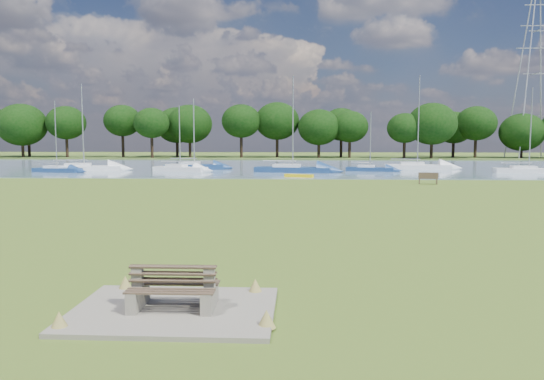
{
  "coord_description": "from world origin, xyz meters",
  "views": [
    {
      "loc": [
        2.63,
        -24.66,
        3.65
      ],
      "look_at": [
        1.42,
        -2.0,
        1.41
      ],
      "focal_mm": 35.0,
      "sensor_mm": 36.0,
      "label": 1
    }
  ],
  "objects_px": {
    "bench_pair": "(174,289)",
    "sailboat_6": "(194,165)",
    "sailboat_7": "(417,165)",
    "sailboat_0": "(369,168)",
    "sailboat_9": "(180,167)",
    "riverbank_bench": "(428,178)",
    "pylon": "(536,47)",
    "sailboat_1": "(292,167)",
    "sailboat_2": "(528,169)",
    "sailboat_3": "(83,166)",
    "kayak": "(299,176)",
    "sailboat_8": "(57,168)"
  },
  "relations": [
    {
      "from": "sailboat_1",
      "to": "sailboat_9",
      "type": "bearing_deg",
      "value": -175.55
    },
    {
      "from": "sailboat_2",
      "to": "sailboat_3",
      "type": "bearing_deg",
      "value": -173.81
    },
    {
      "from": "sailboat_2",
      "to": "sailboat_6",
      "type": "bearing_deg",
      "value": 179.72
    },
    {
      "from": "sailboat_1",
      "to": "sailboat_3",
      "type": "height_order",
      "value": "sailboat_1"
    },
    {
      "from": "bench_pair",
      "to": "sailboat_2",
      "type": "xyz_separation_m",
      "value": [
        26.01,
        44.97,
        -0.01
      ]
    },
    {
      "from": "kayak",
      "to": "sailboat_6",
      "type": "xyz_separation_m",
      "value": [
        -12.09,
        11.44,
        0.38
      ]
    },
    {
      "from": "pylon",
      "to": "sailboat_7",
      "type": "relative_size",
      "value": 2.87
    },
    {
      "from": "sailboat_0",
      "to": "sailboat_3",
      "type": "bearing_deg",
      "value": -163.22
    },
    {
      "from": "riverbank_bench",
      "to": "sailboat_2",
      "type": "distance_m",
      "value": 18.91
    },
    {
      "from": "sailboat_0",
      "to": "sailboat_9",
      "type": "height_order",
      "value": "sailboat_9"
    },
    {
      "from": "sailboat_9",
      "to": "sailboat_1",
      "type": "bearing_deg",
      "value": 15.42
    },
    {
      "from": "sailboat_6",
      "to": "sailboat_8",
      "type": "distance_m",
      "value": 14.59
    },
    {
      "from": "sailboat_1",
      "to": "sailboat_2",
      "type": "distance_m",
      "value": 24.26
    },
    {
      "from": "sailboat_6",
      "to": "sailboat_9",
      "type": "bearing_deg",
      "value": -107.89
    },
    {
      "from": "sailboat_7",
      "to": "sailboat_1",
      "type": "bearing_deg",
      "value": -149.74
    },
    {
      "from": "sailboat_2",
      "to": "sailboat_1",
      "type": "bearing_deg",
      "value": -173.06
    },
    {
      "from": "sailboat_7",
      "to": "sailboat_8",
      "type": "bearing_deg",
      "value": -162.54
    },
    {
      "from": "riverbank_bench",
      "to": "sailboat_1",
      "type": "bearing_deg",
      "value": 139.24
    },
    {
      "from": "kayak",
      "to": "sailboat_1",
      "type": "relative_size",
      "value": 0.27
    },
    {
      "from": "sailboat_0",
      "to": "sailboat_7",
      "type": "bearing_deg",
      "value": 49.43
    },
    {
      "from": "sailboat_7",
      "to": "sailboat_9",
      "type": "bearing_deg",
      "value": -161.71
    },
    {
      "from": "bench_pair",
      "to": "sailboat_6",
      "type": "relative_size",
      "value": 0.23
    },
    {
      "from": "bench_pair",
      "to": "sailboat_1",
      "type": "bearing_deg",
      "value": 87.15
    },
    {
      "from": "riverbank_bench",
      "to": "sailboat_6",
      "type": "height_order",
      "value": "sailboat_6"
    },
    {
      "from": "kayak",
      "to": "sailboat_7",
      "type": "relative_size",
      "value": 0.25
    },
    {
      "from": "pylon",
      "to": "sailboat_3",
      "type": "height_order",
      "value": "pylon"
    },
    {
      "from": "bench_pair",
      "to": "sailboat_6",
      "type": "height_order",
      "value": "sailboat_6"
    },
    {
      "from": "sailboat_1",
      "to": "sailboat_6",
      "type": "height_order",
      "value": "sailboat_1"
    },
    {
      "from": "sailboat_3",
      "to": "sailboat_7",
      "type": "distance_m",
      "value": 37.4
    },
    {
      "from": "pylon",
      "to": "sailboat_9",
      "type": "relative_size",
      "value": 4.37
    },
    {
      "from": "sailboat_7",
      "to": "sailboat_9",
      "type": "height_order",
      "value": "sailboat_7"
    },
    {
      "from": "kayak",
      "to": "sailboat_0",
      "type": "distance_m",
      "value": 11.82
    },
    {
      "from": "pylon",
      "to": "sailboat_8",
      "type": "xyz_separation_m",
      "value": [
        -65.68,
        -40.38,
        -18.66
      ]
    },
    {
      "from": "sailboat_6",
      "to": "sailboat_7",
      "type": "bearing_deg",
      "value": -1.99
    },
    {
      "from": "bench_pair",
      "to": "sailboat_9",
      "type": "bearing_deg",
      "value": 102.15
    },
    {
      "from": "riverbank_bench",
      "to": "sailboat_2",
      "type": "relative_size",
      "value": 0.18
    },
    {
      "from": "pylon",
      "to": "sailboat_1",
      "type": "distance_m",
      "value": 59.57
    },
    {
      "from": "riverbank_bench",
      "to": "pylon",
      "type": "xyz_separation_m",
      "value": [
        30.01,
        52.46,
        18.66
      ]
    },
    {
      "from": "sailboat_0",
      "to": "sailboat_8",
      "type": "distance_m",
      "value": 33.24
    },
    {
      "from": "sailboat_7",
      "to": "sailboat_6",
      "type": "bearing_deg",
      "value": -169.52
    },
    {
      "from": "bench_pair",
      "to": "sailboat_2",
      "type": "height_order",
      "value": "sailboat_2"
    },
    {
      "from": "bench_pair",
      "to": "sailboat_0",
      "type": "relative_size",
      "value": 0.29
    },
    {
      "from": "riverbank_bench",
      "to": "sailboat_7",
      "type": "distance_m",
      "value": 20.04
    },
    {
      "from": "riverbank_bench",
      "to": "sailboat_0",
      "type": "xyz_separation_m",
      "value": [
        -2.6,
        15.52,
        -0.03
      ]
    },
    {
      "from": "riverbank_bench",
      "to": "kayak",
      "type": "xyz_separation_m",
      "value": [
        -10.19,
        6.46,
        -0.29
      ]
    },
    {
      "from": "sailboat_1",
      "to": "sailboat_9",
      "type": "height_order",
      "value": "sailboat_1"
    },
    {
      "from": "bench_pair",
      "to": "riverbank_bench",
      "type": "height_order",
      "value": "bench_pair"
    },
    {
      "from": "riverbank_bench",
      "to": "kayak",
      "type": "bearing_deg",
      "value": 157.61
    },
    {
      "from": "sailboat_0",
      "to": "sailboat_3",
      "type": "distance_m",
      "value": 31.04
    },
    {
      "from": "bench_pair",
      "to": "pylon",
      "type": "relative_size",
      "value": 0.06
    }
  ]
}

